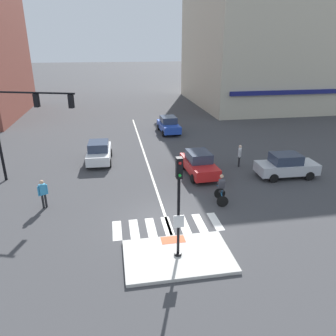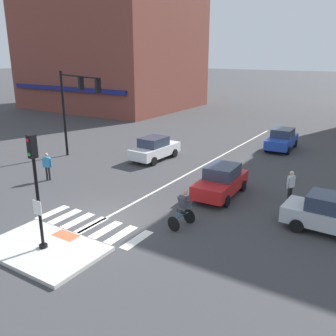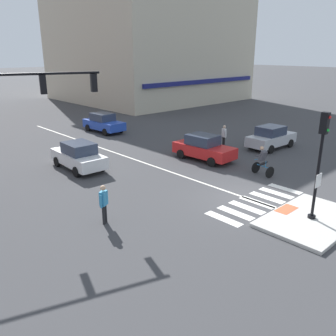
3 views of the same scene
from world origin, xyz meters
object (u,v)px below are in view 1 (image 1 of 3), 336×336
Objects in this scene: cyclist at (221,188)px; pedestrian_waiting_far_side at (240,154)px; car_blue_eastbound_distant at (169,125)px; car_red_eastbound_mid at (199,164)px; car_silver_cross_right at (286,166)px; car_white_westbound_far at (99,152)px; pedestrian_at_curb_left at (43,192)px; signal_pole at (179,199)px; traffic_light_mast at (21,118)px.

cyclist is 1.01× the size of pedestrian_waiting_far_side.
car_blue_eastbound_distant is 1.00× the size of car_red_eastbound_mid.
car_red_eastbound_mid is 2.50× the size of pedestrian_waiting_far_side.
cyclist reaches higher than car_blue_eastbound_distant.
car_silver_cross_right is 13.71m from car_white_westbound_far.
cyclist is at bearing -6.10° from pedestrian_at_curb_left.
car_red_eastbound_mid is at bearing 166.32° from car_silver_cross_right.
signal_pole reaches higher than pedestrian_at_curb_left.
pedestrian_waiting_far_side is (13.11, 4.26, 0.00)m from pedestrian_at_curb_left.
cyclist is at bearing -49.13° from car_white_westbound_far.
car_red_eastbound_mid is 4.31m from cyclist.
car_blue_eastbound_distant is 17.68m from pedestrian_at_curb_left.
car_blue_eastbound_distant is 2.50× the size of pedestrian_at_curb_left.
car_blue_eastbound_distant is at bearing 108.13° from pedestrian_waiting_far_side.
pedestrian_waiting_far_side is (6.69, 9.99, -1.83)m from signal_pole.
pedestrian_at_curb_left is (-9.90, 1.06, 0.11)m from cyclist.
car_red_eastbound_mid is at bearing 92.00° from cyclist.
traffic_light_mast reaches higher than car_silver_cross_right.
car_blue_eastbound_distant is 15.86m from cyclist.
traffic_light_mast is at bearing -136.08° from car_blue_eastbound_distant.
cyclist is (-5.62, -2.91, 0.06)m from car_silver_cross_right.
car_blue_eastbound_distant is at bearing 114.35° from car_silver_cross_right.
cyclist is (0.15, -4.31, 0.06)m from car_red_eastbound_mid.
car_white_westbound_far is at bearing 130.87° from cyclist.
traffic_light_mast is 1.46× the size of car_blue_eastbound_distant.
signal_pole is 12.17m from pedestrian_waiting_far_side.
pedestrian_waiting_far_side reaches higher than car_blue_eastbound_distant.
car_silver_cross_right is at bearing -65.65° from car_blue_eastbound_distant.
car_blue_eastbound_distant is 11.09m from pedestrian_waiting_far_side.
car_blue_eastbound_distant and car_white_westbound_far have the same top height.
traffic_light_mast reaches higher than car_red_eastbound_mid.
traffic_light_mast reaches higher than car_blue_eastbound_distant.
pedestrian_waiting_far_side is (14.67, 0.27, -3.31)m from traffic_light_mast.
car_white_westbound_far is at bearing 150.94° from car_red_eastbound_mid.
pedestrian_at_curb_left is at bearing -161.56° from car_red_eastbound_mid.
car_silver_cross_right is 6.33m from cyclist.
pedestrian_at_curb_left reaches higher than car_silver_cross_right.
pedestrian_waiting_far_side is at bearing 18.02° from pedestrian_at_curb_left.
traffic_light_mast is 6.42m from car_white_westbound_far.
pedestrian_at_curb_left is (-9.66, -14.80, 0.17)m from car_blue_eastbound_distant.
car_red_eastbound_mid is at bearing -89.54° from car_blue_eastbound_distant.
car_white_westbound_far is at bearing -131.39° from car_blue_eastbound_distant.
car_white_westbound_far is (-6.89, 3.83, 0.00)m from car_red_eastbound_mid.
signal_pole is at bearing -98.97° from car_blue_eastbound_distant.
pedestrian_waiting_far_side is (10.25, -2.82, 0.17)m from car_white_westbound_far.
pedestrian_waiting_far_side is at bearing -15.37° from car_white_westbound_far.
car_blue_eastbound_distant is at bearing 90.88° from cyclist.
pedestrian_waiting_far_side is at bearing 58.93° from cyclist.
signal_pole is 12.01m from car_silver_cross_right.
signal_pole reaches higher than car_silver_cross_right.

